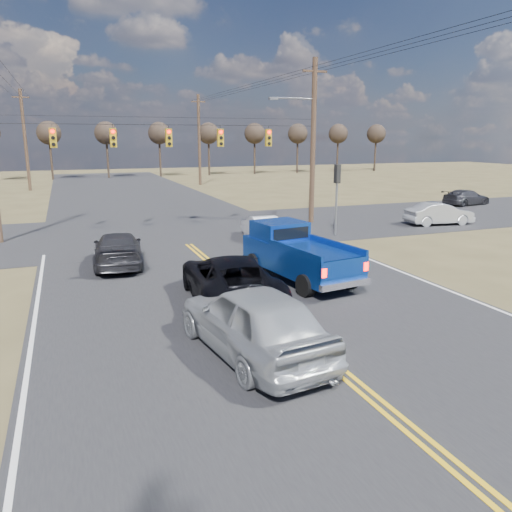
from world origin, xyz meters
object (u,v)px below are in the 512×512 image
object	(u,v)px
black_suv	(230,279)
cross_car_east_near	(439,214)
pickup_truck	(297,254)
white_car_queue	(262,227)
cross_car_east_far	(466,197)
dgrey_car_queue	(118,249)
silver_suv	(253,320)

from	to	relation	value
black_suv	cross_car_east_near	bearing A→B (deg)	-144.65
pickup_truck	white_car_queue	xyz separation A→B (m)	(1.62, 7.71, -0.36)
cross_car_east_near	pickup_truck	bearing A→B (deg)	127.37
white_car_queue	cross_car_east_far	distance (m)	21.61
pickup_truck	dgrey_car_queue	distance (m)	7.72
black_suv	white_car_queue	size ratio (longest dim) A/B	1.46
black_suv	cross_car_east_near	world-z (taller)	black_suv
dgrey_car_queue	white_car_queue	bearing A→B (deg)	-152.91
silver_suv	black_suv	bearing A→B (deg)	-108.03
dgrey_car_queue	cross_car_east_far	xyz separation A→B (m)	(28.22, 10.06, -0.08)
white_car_queue	cross_car_east_near	xyz separation A→B (m)	(12.00, 0.29, 0.05)
white_car_queue	dgrey_car_queue	size ratio (longest dim) A/B	0.80
white_car_queue	silver_suv	bearing A→B (deg)	72.62
cross_car_east_far	dgrey_car_queue	bearing A→B (deg)	99.97
pickup_truck	white_car_queue	bearing A→B (deg)	69.88
dgrey_car_queue	cross_car_east_near	xyz separation A→B (m)	(19.77, 3.36, -0.01)
silver_suv	dgrey_car_queue	xyz separation A→B (m)	(-2.19, 10.47, -0.21)
pickup_truck	silver_suv	bearing A→B (deg)	-132.51
silver_suv	dgrey_car_queue	world-z (taller)	silver_suv
silver_suv	white_car_queue	world-z (taller)	silver_suv
black_suv	cross_car_east_near	xyz separation A→B (m)	(16.83, 9.67, -0.10)
black_suv	cross_car_east_far	bearing A→B (deg)	-141.61
dgrey_car_queue	pickup_truck	bearing A→B (deg)	148.56
pickup_truck	black_suv	xyz separation A→B (m)	(-3.22, -1.68, -0.21)
white_car_queue	cross_car_east_far	xyz separation A→B (m)	(20.45, 6.99, -0.01)
silver_suv	cross_car_east_far	distance (m)	33.15
dgrey_car_queue	cross_car_east_near	bearing A→B (deg)	-164.82
pickup_truck	cross_car_east_far	size ratio (longest dim) A/B	1.33
silver_suv	pickup_truck	bearing A→B (deg)	-132.01
black_suv	pickup_truck	bearing A→B (deg)	-146.97
pickup_truck	black_suv	size ratio (longest dim) A/B	1.01
pickup_truck	cross_car_east_near	world-z (taller)	pickup_truck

